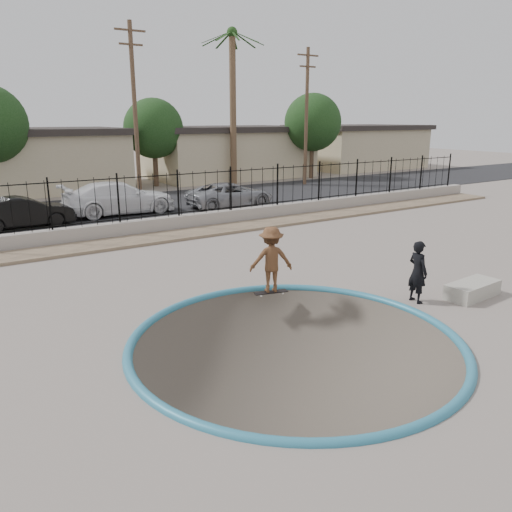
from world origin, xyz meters
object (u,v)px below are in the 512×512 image
object	(u,v)px
skateboard	(271,292)
concrete_ledge	(472,290)
videographer	(418,272)
car_b	(23,212)
skater	(271,263)
car_c	(119,198)
car_d	(230,195)

from	to	relation	value
skateboard	concrete_ledge	world-z (taller)	concrete_ledge
skateboard	videographer	xyz separation A→B (m)	(2.79, -2.43, 0.73)
skateboard	videographer	distance (m)	3.77
videographer	car_b	distance (m)	16.36
concrete_ledge	videographer	bearing A→B (deg)	159.41
skater	car_b	xyz separation A→B (m)	(-4.11, 12.40, -0.18)
car_b	skater	bearing A→B (deg)	-164.97
videographer	car_b	xyz separation A→B (m)	(-6.91, 14.83, -0.10)
videographer	car_c	size ratio (longest dim) A/B	0.30
car_b	skateboard	bearing A→B (deg)	-164.97
skater	skateboard	distance (m)	0.80
skater	videographer	distance (m)	3.70
skateboard	car_b	bearing A→B (deg)	122.44
concrete_ledge	skater	bearing A→B (deg)	145.17
car_d	videographer	bearing A→B (deg)	168.27
videographer	concrete_ledge	size ratio (longest dim) A/B	0.99
concrete_ledge	car_b	bearing A→B (deg)	118.68
skater	car_d	size ratio (longest dim) A/B	0.38
concrete_ledge	car_b	xyz separation A→B (m)	(-8.42, 15.40, 0.49)
skateboard	car_d	distance (m)	13.42
skateboard	concrete_ledge	xyz separation A→B (m)	(4.31, -3.00, 0.14)
skater	videographer	xyz separation A→B (m)	(2.79, -2.43, -0.07)
car_d	concrete_ledge	bearing A→B (deg)	174.33
skateboard	car_c	xyz separation A→B (m)	(0.31, 13.34, 0.75)
skater	videographer	bearing A→B (deg)	162.99
skater	car_c	bearing A→B (deg)	-67.34
skateboard	car_c	world-z (taller)	car_c
car_c	concrete_ledge	bearing A→B (deg)	-166.04
concrete_ledge	car_d	size ratio (longest dim) A/B	0.35
skater	car_b	size ratio (longest dim) A/B	0.44
skater	videographer	world-z (taller)	skater
videographer	car_c	bearing A→B (deg)	15.08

